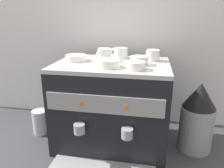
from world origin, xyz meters
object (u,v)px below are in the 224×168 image
ceramic_cup_2 (120,53)px  ceramic_cup_1 (152,55)px  ceramic_bowl_2 (76,58)px  coffee_grinder (197,118)px  ceramic_bowl_3 (139,61)px  ceramic_bowl_0 (109,64)px  milk_pitcher (40,122)px  ceramic_bowl_1 (135,66)px  ceramic_cup_0 (104,55)px  espresso_machine (112,105)px

ceramic_cup_2 → ceramic_cup_1: bearing=-12.5°
ceramic_bowl_2 → coffee_grinder: 0.76m
ceramic_bowl_2 → ceramic_bowl_3: bearing=-4.3°
ceramic_bowl_0 → ceramic_cup_2: bearing=84.4°
coffee_grinder → milk_pitcher: size_ratio=2.53×
ceramic_cup_1 → ceramic_bowl_1: bearing=-109.9°
ceramic_cup_2 → coffee_grinder: size_ratio=0.28×
ceramic_bowl_0 → ceramic_bowl_2: ceramic_bowl_0 is taller
ceramic_cup_0 → ceramic_bowl_1: ceramic_cup_0 is taller
ceramic_cup_2 → ceramic_bowl_2: size_ratio=0.97×
ceramic_cup_2 → espresso_machine: bearing=-99.8°
ceramic_bowl_0 → ceramic_bowl_3: bearing=29.6°
ceramic_bowl_3 → milk_pitcher: ceramic_bowl_3 is taller
ceramic_cup_2 → coffee_grinder: (0.46, -0.12, -0.33)m
espresso_machine → ceramic_cup_1: ceramic_cup_1 is taller
ceramic_cup_1 → ceramic_cup_2: bearing=167.5°
ceramic_cup_1 → coffee_grinder: (0.27, -0.08, -0.33)m
ceramic_bowl_2 → ceramic_bowl_0: bearing=-27.5°
ceramic_bowl_3 → ceramic_bowl_2: bearing=175.7°
ceramic_bowl_0 → ceramic_cup_1: bearing=42.0°
milk_pitcher → ceramic_cup_2: bearing=13.9°
ceramic_cup_2 → milk_pitcher: ceramic_cup_2 is taller
espresso_machine → ceramic_cup_2: bearing=80.2°
ceramic_cup_0 → ceramic_cup_1: size_ratio=1.09×
ceramic_cup_2 → milk_pitcher: 0.68m
espresso_machine → milk_pitcher: bearing=178.1°
ceramic_cup_0 → ceramic_bowl_2: (-0.16, -0.02, -0.02)m
ceramic_bowl_1 → ceramic_cup_1: bearing=70.1°
ceramic_cup_2 → coffee_grinder: ceramic_cup_2 is taller
ceramic_bowl_2 → ceramic_bowl_3: ceramic_bowl_3 is taller
ceramic_cup_2 → ceramic_bowl_3: (0.12, -0.15, -0.01)m
milk_pitcher → espresso_machine: bearing=-1.9°
ceramic_cup_1 → coffee_grinder: bearing=-16.3°
espresso_machine → ceramic_bowl_2: ceramic_bowl_2 is taller
ceramic_bowl_3 → milk_pitcher: (-0.63, 0.03, -0.44)m
ceramic_cup_1 → ceramic_bowl_2: ceramic_cup_1 is taller
ceramic_bowl_0 → milk_pitcher: size_ratio=0.76×
ceramic_bowl_1 → milk_pitcher: ceramic_bowl_1 is taller
coffee_grinder → milk_pitcher: (-0.96, -0.00, -0.12)m
ceramic_cup_1 → milk_pitcher: (-0.69, -0.08, -0.45)m
ceramic_cup_0 → milk_pitcher: bearing=-177.0°
ceramic_bowl_0 → milk_pitcher: bearing=166.9°
ceramic_cup_0 → ceramic_cup_2: ceramic_cup_0 is taller
espresso_machine → ceramic_cup_0: bearing=144.1°
ceramic_bowl_1 → coffee_grinder: ceramic_bowl_1 is taller
ceramic_bowl_2 → milk_pitcher: (-0.27, 0.00, -0.43)m
ceramic_bowl_0 → coffee_grinder: ceramic_bowl_0 is taller
ceramic_cup_2 → ceramic_bowl_0: (-0.02, -0.24, -0.01)m
ceramic_bowl_0 → ceramic_bowl_2: (-0.21, 0.11, -0.00)m
ceramic_cup_1 → ceramic_bowl_2: size_ratio=0.86×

